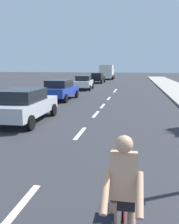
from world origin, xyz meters
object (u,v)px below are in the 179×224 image
object	(u,v)px
cyclist	(118,212)
delivery_truck	(107,72)
parked_car_silver	(24,104)
parked_car_blue	(60,89)
parked_car_black	(98,78)
parked_car_white	(84,82)

from	to	relation	value
cyclist	delivery_truck	world-z (taller)	delivery_truck
parked_car_silver	parked_car_blue	size ratio (longest dim) A/B	1.02
cyclist	parked_car_blue	distance (m)	16.49
parked_car_silver	parked_car_blue	distance (m)	7.67
cyclist	parked_car_blue	world-z (taller)	cyclist
cyclist	parked_car_black	size ratio (longest dim) A/B	0.43
parked_car_silver	parked_car_blue	world-z (taller)	same
parked_car_blue	delivery_truck	bearing A→B (deg)	91.51
cyclist	parked_car_silver	bearing A→B (deg)	-57.87
cyclist	parked_car_white	size ratio (longest dim) A/B	0.44
parked_car_silver	parked_car_white	bearing A→B (deg)	90.96
parked_car_white	cyclist	bearing A→B (deg)	-80.26
parked_car_white	parked_car_blue	bearing A→B (deg)	-93.75
cyclist	parked_car_black	bearing A→B (deg)	-81.26
parked_car_silver	cyclist	bearing A→B (deg)	-58.32
parked_car_black	parked_car_blue	bearing A→B (deg)	-87.84
parked_car_silver	delivery_truck	distance (m)	37.65
delivery_truck	parked_car_white	bearing A→B (deg)	-91.31
parked_car_white	parked_car_silver	bearing A→B (deg)	-91.40
parked_car_silver	parked_car_black	world-z (taller)	same
parked_car_blue	cyclist	bearing A→B (deg)	-68.19
parked_car_blue	delivery_truck	world-z (taller)	delivery_truck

